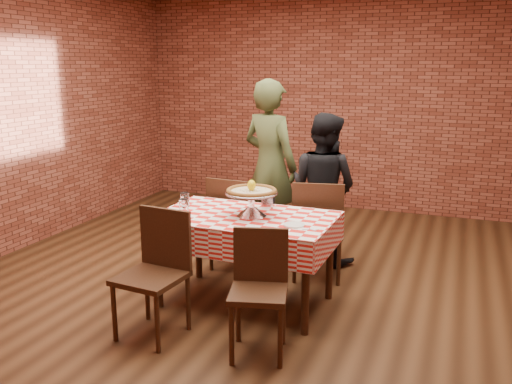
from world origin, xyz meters
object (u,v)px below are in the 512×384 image
pizza (252,192)px  chair_far_right (318,228)px  water_glass_left (184,206)px  diner_olive (270,166)px  chair_far_left (237,222)px  chair_near_right (258,296)px  pizza_stand (252,204)px  chair_near_left (150,276)px  diner_black (323,188)px  condiment_caddy (268,200)px  water_glass_right (185,200)px  table (245,260)px

pizza → chair_far_right: size_ratio=0.43×
water_glass_left → diner_olive: (0.22, 1.50, 0.09)m
pizza → diner_olive: (-0.33, 1.37, -0.05)m
chair_far_left → diner_olive: (0.11, 0.65, 0.45)m
pizza → chair_near_right: size_ratio=0.47×
diner_olive → pizza_stand: bearing=123.1°
chair_far_left → diner_olive: bearing=-95.2°
water_glass_left → chair_near_left: size_ratio=0.13×
pizza_stand → chair_far_left: size_ratio=0.48×
water_glass_left → diner_olive: diner_olive is taller
chair_near_left → chair_far_left: (0.04, 1.51, -0.00)m
pizza → diner_black: bearing=76.9°
pizza → condiment_caddy: pizza is taller
water_glass_right → chair_far_left: chair_far_left is taller
chair_near_right → diner_olive: bearing=92.7°
chair_far_left → water_glass_right: bearing=76.9°
condiment_caddy → chair_near_left: bearing=-122.8°
chair_near_right → diner_olive: (-0.68, 2.13, 0.48)m
table → chair_near_right: (0.40, -0.75, 0.05)m
diner_olive → diner_black: 0.65m
chair_near_right → condiment_caddy: bearing=91.5°
chair_near_left → chair_far_left: chair_near_left is taller
water_glass_left → chair_far_left: size_ratio=0.13×
water_glass_right → condiment_caddy: size_ratio=0.87×
pizza → condiment_caddy: (0.04, 0.28, -0.13)m
chair_far_right → pizza_stand: bearing=53.1°
pizza → water_glass_left: size_ratio=3.36×
water_glass_right → diner_black: 1.49m
chair_near_right → diner_olive: size_ratio=0.47×
condiment_caddy → chair_near_right: condiment_caddy is taller
chair_near_right → chair_far_left: chair_far_left is taller
pizza_stand → diner_black: 1.26m
pizza_stand → chair_near_left: size_ratio=0.47×
condiment_caddy → chair_near_left: size_ratio=0.15×
table → pizza: pizza is taller
table → water_glass_left: bearing=-166.3°
condiment_caddy → pizza_stand: bearing=-105.2°
chair_near_right → chair_far_right: 1.53m
condiment_caddy → diner_olive: size_ratio=0.08×
pizza_stand → chair_near_right: size_ratio=0.51×
condiment_caddy → chair_near_left: chair_near_left is taller
table → diner_olive: bearing=101.4°
chair_near_right → chair_far_right: chair_far_right is taller
chair_near_left → chair_near_right: 0.83m
table → chair_near_right: 0.85m
chair_far_left → diner_black: (0.72, 0.51, 0.29)m
water_glass_right → diner_black: bearing=51.6°
water_glass_left → chair_near_left: (0.07, -0.65, -0.36)m
pizza_stand → pizza: size_ratio=1.07×
pizza_stand → table: bearing=-160.6°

